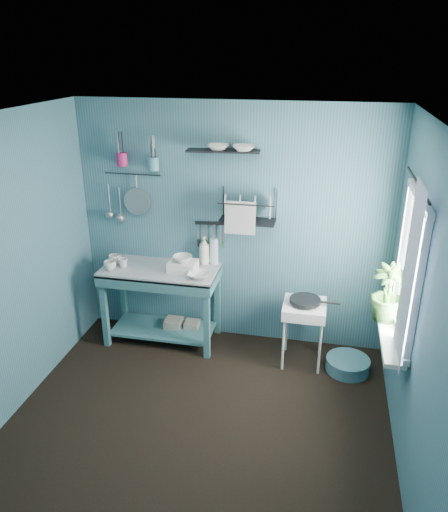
% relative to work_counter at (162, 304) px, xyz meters
% --- Properties ---
extents(floor, '(3.20, 3.20, 0.00)m').
position_rel_work_counter_xyz_m(floor, '(0.70, -1.24, -0.42)').
color(floor, black).
rests_on(floor, ground).
extents(ceiling, '(3.20, 3.20, 0.00)m').
position_rel_work_counter_xyz_m(ceiling, '(0.70, -1.24, 2.08)').
color(ceiling, silver).
rests_on(ceiling, ground).
extents(wall_back, '(3.20, 0.00, 3.20)m').
position_rel_work_counter_xyz_m(wall_back, '(0.70, 0.26, 0.83)').
color(wall_back, '#355F6D').
rests_on(wall_back, ground).
extents(wall_front, '(3.20, 0.00, 3.20)m').
position_rel_work_counter_xyz_m(wall_front, '(0.70, -2.74, 0.83)').
color(wall_front, '#355F6D').
rests_on(wall_front, ground).
extents(wall_left, '(0.00, 3.00, 3.00)m').
position_rel_work_counter_xyz_m(wall_left, '(-0.90, -1.24, 0.83)').
color(wall_left, '#355F6D').
rests_on(wall_left, ground).
extents(wall_right, '(0.00, 3.00, 3.00)m').
position_rel_work_counter_xyz_m(wall_right, '(2.30, -1.24, 0.83)').
color(wall_right, '#355F6D').
rests_on(wall_right, ground).
extents(work_counter, '(1.28, 0.78, 0.85)m').
position_rel_work_counter_xyz_m(work_counter, '(0.00, 0.00, 0.00)').
color(work_counter, '#34676E').
rests_on(work_counter, floor).
extents(mug_left, '(0.12, 0.12, 0.10)m').
position_rel_work_counter_xyz_m(mug_left, '(-0.48, -0.16, 0.47)').
color(mug_left, silver).
rests_on(mug_left, work_counter).
extents(mug_mid, '(0.14, 0.14, 0.09)m').
position_rel_work_counter_xyz_m(mug_mid, '(-0.38, -0.06, 0.47)').
color(mug_mid, silver).
rests_on(mug_mid, work_counter).
extents(mug_right, '(0.17, 0.17, 0.10)m').
position_rel_work_counter_xyz_m(mug_right, '(-0.50, 0.00, 0.47)').
color(mug_right, silver).
rests_on(mug_right, work_counter).
extents(wash_tub, '(0.28, 0.22, 0.10)m').
position_rel_work_counter_xyz_m(wash_tub, '(0.25, -0.02, 0.47)').
color(wash_tub, silver).
rests_on(wash_tub, work_counter).
extents(tub_bowl, '(0.20, 0.19, 0.06)m').
position_rel_work_counter_xyz_m(tub_bowl, '(0.25, -0.02, 0.55)').
color(tub_bowl, silver).
rests_on(tub_bowl, wash_tub).
extents(soap_bottle, '(0.11, 0.12, 0.30)m').
position_rel_work_counter_xyz_m(soap_bottle, '(0.42, 0.20, 0.57)').
color(soap_bottle, silver).
rests_on(soap_bottle, work_counter).
extents(water_bottle, '(0.09, 0.09, 0.28)m').
position_rel_work_counter_xyz_m(water_bottle, '(0.52, 0.22, 0.56)').
color(water_bottle, silver).
rests_on(water_bottle, work_counter).
extents(counter_bowl, '(0.22, 0.22, 0.05)m').
position_rel_work_counter_xyz_m(counter_bowl, '(0.45, -0.15, 0.45)').
color(counter_bowl, silver).
rests_on(counter_bowl, work_counter).
extents(hotplate_stand, '(0.45, 0.45, 0.66)m').
position_rel_work_counter_xyz_m(hotplate_stand, '(1.50, -0.13, -0.09)').
color(hotplate_stand, white).
rests_on(hotplate_stand, floor).
extents(frying_pan, '(0.30, 0.30, 0.03)m').
position_rel_work_counter_xyz_m(frying_pan, '(1.50, -0.13, 0.27)').
color(frying_pan, black).
rests_on(frying_pan, hotplate_stand).
extents(knife_strip, '(0.32, 0.06, 0.03)m').
position_rel_work_counter_xyz_m(knife_strip, '(0.48, 0.23, 0.86)').
color(knife_strip, black).
rests_on(knife_strip, wall_back).
extents(dish_rack, '(0.56, 0.26, 0.32)m').
position_rel_work_counter_xyz_m(dish_rack, '(0.88, 0.13, 1.10)').
color(dish_rack, black).
rests_on(dish_rack, wall_back).
extents(upper_shelf, '(0.71, 0.24, 0.01)m').
position_rel_work_counter_xyz_m(upper_shelf, '(0.63, 0.16, 1.62)').
color(upper_shelf, black).
rests_on(upper_shelf, wall_back).
extents(shelf_bowl_left, '(0.22, 0.22, 0.05)m').
position_rel_work_counter_xyz_m(shelf_bowl_left, '(0.58, 0.16, 1.61)').
color(shelf_bowl_left, silver).
rests_on(shelf_bowl_left, upper_shelf).
extents(shelf_bowl_right, '(0.24, 0.24, 0.05)m').
position_rel_work_counter_xyz_m(shelf_bowl_right, '(0.83, 0.16, 1.66)').
color(shelf_bowl_right, silver).
rests_on(shelf_bowl_right, upper_shelf).
extents(utensil_cup_magenta, '(0.11, 0.11, 0.13)m').
position_rel_work_counter_xyz_m(utensil_cup_magenta, '(-0.41, 0.18, 1.49)').
color(utensil_cup_magenta, '#A21E57').
rests_on(utensil_cup_magenta, wall_back).
extents(utensil_cup_teal, '(0.11, 0.11, 0.13)m').
position_rel_work_counter_xyz_m(utensil_cup_teal, '(-0.08, 0.18, 1.46)').
color(utensil_cup_teal, teal).
rests_on(utensil_cup_teal, wall_back).
extents(colander, '(0.28, 0.03, 0.28)m').
position_rel_work_counter_xyz_m(colander, '(-0.29, 0.21, 1.05)').
color(colander, '#96989E').
rests_on(colander, wall_back).
extents(ladle_outer, '(0.01, 0.01, 0.30)m').
position_rel_work_counter_xyz_m(ladle_outer, '(-0.60, 0.22, 1.06)').
color(ladle_outer, '#96989E').
rests_on(ladle_outer, wall_back).
extents(ladle_inner, '(0.01, 0.01, 0.30)m').
position_rel_work_counter_xyz_m(ladle_inner, '(-0.48, 0.22, 1.03)').
color(ladle_inner, '#96989E').
rests_on(ladle_inner, wall_back).
extents(hook_rail, '(0.60, 0.01, 0.01)m').
position_rel_work_counter_xyz_m(hook_rail, '(-0.33, 0.23, 1.33)').
color(hook_rail, black).
rests_on(hook_rail, wall_back).
extents(window_glass, '(0.00, 1.10, 1.10)m').
position_rel_work_counter_xyz_m(window_glass, '(2.29, -0.79, 0.98)').
color(window_glass, white).
rests_on(window_glass, wall_right).
extents(windowsill, '(0.16, 0.95, 0.04)m').
position_rel_work_counter_xyz_m(windowsill, '(2.20, -0.79, 0.39)').
color(windowsill, white).
rests_on(windowsill, wall_right).
extents(curtain, '(0.00, 1.35, 1.35)m').
position_rel_work_counter_xyz_m(curtain, '(2.22, -1.09, 1.03)').
color(curtain, silver).
rests_on(curtain, wall_right).
extents(curtain_rod, '(0.02, 1.05, 0.02)m').
position_rel_work_counter_xyz_m(curtain_rod, '(2.24, -0.79, 1.63)').
color(curtain_rod, black).
rests_on(curtain_rod, wall_right).
extents(potted_plant, '(0.34, 0.34, 0.49)m').
position_rel_work_counter_xyz_m(potted_plant, '(2.18, -0.59, 0.65)').
color(potted_plant, '#396D2B').
rests_on(potted_plant, windowsill).
extents(storage_tin_large, '(0.18, 0.18, 0.22)m').
position_rel_work_counter_xyz_m(storage_tin_large, '(0.10, 0.05, -0.31)').
color(storage_tin_large, gray).
rests_on(storage_tin_large, floor).
extents(storage_tin_small, '(0.15, 0.15, 0.20)m').
position_rel_work_counter_xyz_m(storage_tin_small, '(0.30, 0.08, -0.32)').
color(storage_tin_small, gray).
rests_on(storage_tin_small, floor).
extents(floor_basin, '(0.42, 0.42, 0.13)m').
position_rel_work_counter_xyz_m(floor_basin, '(1.96, -0.19, -0.36)').
color(floor_basin, teal).
rests_on(floor_basin, floor).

